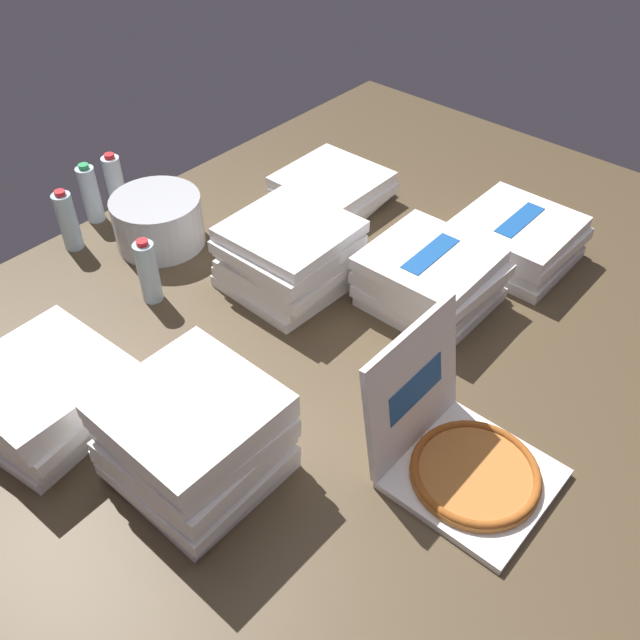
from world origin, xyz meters
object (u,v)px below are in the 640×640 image
Objects in this scene: pizza_stack_left_far at (289,256)px; pizza_stack_right_far at (333,189)px; pizza_stack_left_near at (45,395)px; water_bottle_2 at (115,183)px; ice_bucket at (158,221)px; water_bottle_0 at (68,221)px; water_bottle_1 at (148,272)px; pizza_stack_right_mid at (430,279)px; pizza_stack_left_mid at (517,239)px; pizza_stack_center_far at (195,438)px; water_bottle_3 at (90,194)px; open_pizza_box at (459,453)px.

pizza_stack_right_far is (0.47, 0.22, -0.06)m from pizza_stack_left_far.
water_bottle_2 is (0.74, 0.71, 0.01)m from pizza_stack_left_near.
water_bottle_0 is at bearing 136.66° from ice_bucket.
water_bottle_1 is at bearing 21.94° from pizza_stack_left_near.
pizza_stack_left_near is at bearing -136.32° from water_bottle_2.
pizza_stack_left_near is 1.14m from pizza_stack_right_mid.
pizza_stack_left_mid is (0.13, -0.69, 0.02)m from pizza_stack_right_far.
pizza_stack_left_near is 0.45m from pizza_stack_center_far.
pizza_stack_right_mid is 0.90m from pizza_stack_center_far.
pizza_stack_center_far is at bearing -154.15° from pizza_stack_right_far.
water_bottle_2 is at bearing 118.64° from pizza_stack_left_mid.
ice_bucket is at bearing 126.78° from pizza_stack_left_mid.
water_bottle_2 and water_bottle_3 have the same top height.
pizza_stack_right_mid reaches higher than ice_bucket.
open_pizza_box is at bearing -139.06° from pizza_stack_right_mid.
ice_bucket is (0.14, 1.30, 0.02)m from open_pizza_box.
water_bottle_0 is (0.48, 0.62, 0.01)m from pizza_stack_left_near.
pizza_stack_right_far is at bearing 25.85° from pizza_stack_center_far.
water_bottle_0 is at bearing 128.73° from pizza_stack_left_mid.
pizza_stack_left_near reaches higher than pizza_stack_right_far.
pizza_stack_left_far is 1.69× the size of water_bottle_3.
water_bottle_1 is at bearing -134.09° from ice_bucket.
pizza_stack_left_mid is (0.39, -0.09, -0.02)m from pizza_stack_right_mid.
ice_bucket reaches higher than pizza_stack_left_mid.
pizza_stack_center_far is (-0.90, 0.05, 0.04)m from pizza_stack_right_mid.
open_pizza_box reaches higher than water_bottle_3.
pizza_stack_right_mid reaches higher than pizza_stack_right_far.
pizza_stack_right_mid is 1.27× the size of ice_bucket.
water_bottle_2 is (-0.69, 1.26, 0.03)m from pizza_stack_left_mid.
pizza_stack_right_far is 1.27× the size of ice_bucket.
pizza_stack_right_mid is 1.23m from water_bottle_0.
pizza_stack_right_far is at bearing 6.02° from pizza_stack_left_near.
pizza_stack_left_far reaches higher than water_bottle_0.
ice_bucket is at bearing 45.91° from water_bottle_1.
pizza_stack_center_far is (-0.42, 0.47, 0.07)m from open_pizza_box.
open_pizza_box is 0.85m from pizza_stack_left_far.
water_bottle_2 reaches higher than pizza_stack_right_mid.
water_bottle_1 is (-0.81, 0.06, 0.05)m from pizza_stack_right_far.
open_pizza_box is 1.05m from pizza_stack_left_near.
ice_bucket is 0.31m from water_bottle_1.
water_bottle_1 reaches higher than pizza_stack_left_mid.
pizza_stack_left_mid is 1.67× the size of water_bottle_3.
water_bottle_2 reaches higher than pizza_stack_left_near.
pizza_stack_left_mid is (0.87, 0.33, 0.01)m from open_pizza_box.
water_bottle_0 and water_bottle_1 have the same top height.
open_pizza_box reaches higher than water_bottle_1.
water_bottle_1 is 1.00× the size of water_bottle_3.
water_bottle_0 is at bearing -161.89° from water_bottle_2.
pizza_stack_left_near is 1.85× the size of water_bottle_1.
water_bottle_3 is (0.64, 0.71, 0.01)m from pizza_stack_left_near.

